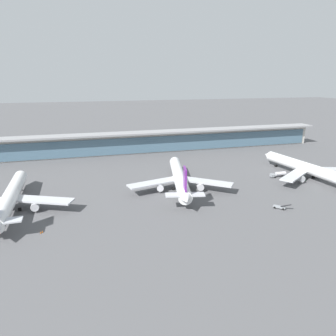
# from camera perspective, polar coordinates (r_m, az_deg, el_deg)

# --- Properties ---
(ground_plane) EXTENTS (1200.00, 1200.00, 0.00)m
(ground_plane) POSITION_cam_1_polar(r_m,az_deg,el_deg) (137.47, 1.95, -5.22)
(ground_plane) COLOR #515154
(airliner_left_stand) EXTENTS (49.90, 64.85, 17.28)m
(airliner_left_stand) POSITION_cam_1_polar(r_m,az_deg,el_deg) (136.13, -27.86, -5.03)
(airliner_left_stand) COLOR white
(airliner_left_stand) RESTS_ON ground
(airliner_centre_stand) EXTENTS (48.83, 64.41, 17.28)m
(airliner_centre_stand) POSITION_cam_1_polar(r_m,az_deg,el_deg) (144.06, 2.19, -1.87)
(airliner_centre_stand) COLOR white
(airliner_centre_stand) RESTS_ON ground
(airliner_right_stand) EXTENTS (49.48, 64.84, 17.28)m
(airliner_right_stand) POSITION_cam_1_polar(r_m,az_deg,el_deg) (175.39, 25.05, -0.06)
(airliner_right_stand) COLOR white
(airliner_right_stand) RESTS_ON ground
(service_truck_near_nose_white) EXTENTS (2.38, 6.91, 2.70)m
(service_truck_near_nose_white) POSITION_cam_1_polar(r_m,az_deg,el_deg) (188.22, 25.96, -0.58)
(service_truck_near_nose_white) COLOR silver
(service_truck_near_nose_white) RESTS_ON ground
(service_truck_under_wing_grey) EXTENTS (8.70, 2.86, 2.95)m
(service_truck_under_wing_grey) POSITION_cam_1_polar(r_m,az_deg,el_deg) (172.39, 20.32, -1.09)
(service_truck_under_wing_grey) COLOR gray
(service_truck_under_wing_grey) RESTS_ON ground
(service_truck_mid_apron_grey) EXTENTS (5.85, 5.68, 2.70)m
(service_truck_mid_apron_grey) POSITION_cam_1_polar(r_m,az_deg,el_deg) (131.89, 20.52, -6.95)
(service_truck_mid_apron_grey) COLOR gray
(service_truck_mid_apron_grey) RESTS_ON ground
(terminal_building) EXTENTS (272.12, 12.80, 15.20)m
(terminal_building) POSITION_cam_1_polar(r_m,az_deg,el_deg) (214.90, -4.79, 5.00)
(terminal_building) COLOR beige
(terminal_building) RESTS_ON ground
(safety_cone_alpha) EXTENTS (0.62, 0.62, 0.70)m
(safety_cone_alpha) POSITION_cam_1_polar(r_m,az_deg,el_deg) (114.44, -23.06, -11.23)
(safety_cone_alpha) COLOR orange
(safety_cone_alpha) RESTS_ON ground
(safety_cone_charlie) EXTENTS (0.62, 0.62, 0.70)m
(safety_cone_charlie) POSITION_cam_1_polar(r_m,az_deg,el_deg) (114.76, -22.80, -11.12)
(safety_cone_charlie) COLOR orange
(safety_cone_charlie) RESTS_ON ground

